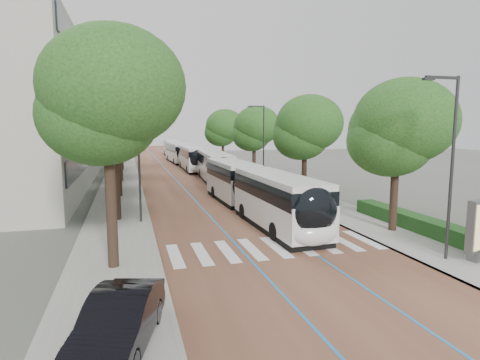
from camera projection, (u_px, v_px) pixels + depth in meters
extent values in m
plane|color=#51544C|center=(279.00, 254.00, 19.00)|extent=(160.00, 160.00, 0.00)
cube|color=brown|center=(177.00, 169.00, 57.16)|extent=(11.00, 140.00, 0.02)
cube|color=gray|center=(122.00, 170.00, 55.13)|extent=(4.00, 140.00, 0.12)
cube|color=gray|center=(228.00, 167.00, 59.17)|extent=(4.00, 140.00, 0.12)
cube|color=gray|center=(137.00, 169.00, 55.64)|extent=(0.20, 140.00, 0.14)
cube|color=gray|center=(215.00, 167.00, 58.66)|extent=(0.20, 140.00, 0.14)
cube|color=silver|center=(175.00, 256.00, 18.66)|extent=(0.55, 3.60, 0.01)
cube|color=silver|center=(202.00, 253.00, 19.00)|extent=(0.55, 3.60, 0.01)
cube|color=silver|center=(227.00, 251.00, 19.33)|extent=(0.55, 3.60, 0.01)
cube|color=silver|center=(252.00, 249.00, 19.67)|extent=(0.55, 3.60, 0.01)
cube|color=silver|center=(276.00, 247.00, 20.01)|extent=(0.55, 3.60, 0.01)
cube|color=silver|center=(299.00, 245.00, 20.34)|extent=(0.55, 3.60, 0.01)
cube|color=silver|center=(321.00, 243.00, 20.68)|extent=(0.55, 3.60, 0.01)
cube|color=silver|center=(343.00, 241.00, 21.02)|extent=(0.55, 3.60, 0.01)
cube|color=silver|center=(364.00, 239.00, 21.35)|extent=(0.55, 3.60, 0.01)
cube|color=#2372AF|center=(166.00, 169.00, 56.72)|extent=(0.12, 126.00, 0.01)
cube|color=#2372AF|center=(188.00, 168.00, 57.58)|extent=(0.12, 126.00, 0.01)
cube|color=black|center=(91.00, 155.00, 42.50)|extent=(0.12, 38.00, 1.60)
cube|color=black|center=(90.00, 124.00, 42.07)|extent=(0.12, 38.00, 1.60)
cube|color=black|center=(88.00, 93.00, 41.65)|extent=(0.12, 38.00, 1.60)
cube|color=black|center=(87.00, 64.00, 41.25)|extent=(0.12, 38.00, 1.60)
cube|color=#183F15|center=(439.00, 230.00, 21.38)|extent=(1.20, 14.00, 0.80)
cylinder|color=#2E2E31|center=(452.00, 170.00, 17.42)|extent=(0.14, 0.14, 8.00)
cube|color=#2E2E31|center=(443.00, 78.00, 16.69)|extent=(1.70, 0.12, 0.12)
cube|color=#2E2E31|center=(429.00, 79.00, 16.51)|extent=(0.50, 0.20, 0.10)
cylinder|color=#2E2E31|center=(264.00, 145.00, 41.27)|extent=(0.14, 0.14, 8.00)
cube|color=#2E2E31|center=(256.00, 106.00, 40.54)|extent=(1.70, 0.12, 0.12)
cube|color=#2E2E31|center=(250.00, 107.00, 40.36)|extent=(0.50, 0.20, 0.10)
cylinder|color=#2E2E31|center=(139.00, 157.00, 24.44)|extent=(0.14, 0.14, 8.00)
cylinder|color=black|center=(111.00, 212.00, 16.66)|extent=(0.44, 0.44, 4.94)
ellipsoid|color=#174215|center=(107.00, 102.00, 16.06)|extent=(5.74, 5.74, 4.88)
cylinder|color=black|center=(117.00, 186.00, 25.27)|extent=(0.44, 0.44, 4.49)
ellipsoid|color=#174215|center=(114.00, 121.00, 24.73)|extent=(5.79, 5.79, 4.92)
cylinder|color=black|center=(119.00, 166.00, 33.80)|extent=(0.44, 0.44, 5.32)
ellipsoid|color=#174215|center=(116.00, 108.00, 33.16)|extent=(5.71, 5.71, 4.85)
cylinder|color=black|center=(120.00, 157.00, 43.34)|extent=(0.44, 0.44, 5.35)
ellipsoid|color=#174215|center=(119.00, 112.00, 42.69)|extent=(6.09, 6.09, 5.18)
cylinder|color=black|center=(122.00, 151.00, 54.78)|extent=(0.44, 0.44, 5.37)
ellipsoid|color=#174215|center=(120.00, 115.00, 54.13)|extent=(6.45, 6.45, 5.49)
cylinder|color=black|center=(123.00, 147.00, 69.13)|extent=(0.44, 0.44, 4.81)
ellipsoid|color=#174215|center=(122.00, 122.00, 68.54)|extent=(6.09, 6.09, 5.17)
cylinder|color=black|center=(394.00, 197.00, 22.72)|extent=(0.44, 0.44, 4.04)
ellipsoid|color=#174215|center=(397.00, 132.00, 22.23)|extent=(5.58, 5.58, 4.74)
cylinder|color=black|center=(304.00, 173.00, 34.16)|extent=(0.44, 0.44, 4.03)
ellipsoid|color=#174215|center=(305.00, 130.00, 33.68)|extent=(5.60, 5.60, 4.76)
cylinder|color=black|center=(254.00, 161.00, 47.52)|extent=(0.44, 0.44, 3.91)
ellipsoid|color=#174215|center=(254.00, 131.00, 47.05)|extent=(5.40, 5.40, 4.59)
cylinder|color=black|center=(223.00, 152.00, 62.79)|extent=(0.44, 0.44, 3.92)
ellipsoid|color=#174215|center=(223.00, 129.00, 62.31)|extent=(5.98, 5.98, 5.08)
cylinder|color=black|center=(250.00, 187.00, 28.28)|extent=(2.33, 0.97, 2.30)
cube|color=silver|center=(278.00, 208.00, 23.50)|extent=(2.77, 9.43, 1.82)
cube|color=black|center=(278.00, 189.00, 23.35)|extent=(2.81, 9.24, 0.97)
cube|color=silver|center=(278.00, 178.00, 23.26)|extent=(2.72, 9.24, 0.31)
cube|color=black|center=(278.00, 226.00, 23.64)|extent=(2.71, 9.05, 0.35)
cube|color=silver|center=(233.00, 185.00, 32.43)|extent=(2.73, 7.81, 1.82)
cube|color=black|center=(233.00, 171.00, 32.28)|extent=(2.76, 7.66, 0.97)
cube|color=silver|center=(233.00, 163.00, 32.20)|extent=(2.67, 7.65, 0.31)
cube|color=black|center=(233.00, 199.00, 32.58)|extent=(2.67, 7.50, 0.35)
ellipsoid|color=black|center=(315.00, 211.00, 19.12)|extent=(2.38, 1.17, 2.28)
ellipsoid|color=silver|center=(315.00, 234.00, 19.22)|extent=(2.38, 1.07, 1.14)
cylinder|color=black|center=(275.00, 232.00, 21.11)|extent=(0.33, 1.01, 1.00)
cylinder|color=black|center=(313.00, 228.00, 21.78)|extent=(0.33, 1.01, 1.00)
cylinder|color=black|center=(214.00, 192.00, 33.78)|extent=(0.33, 1.01, 1.00)
cylinder|color=black|center=(240.00, 191.00, 34.45)|extent=(0.33, 1.01, 1.00)
cylinder|color=black|center=(244.00, 211.00, 26.18)|extent=(0.33, 1.01, 1.00)
cylinder|color=black|center=(276.00, 209.00, 26.85)|extent=(0.33, 1.01, 1.00)
cube|color=silver|center=(215.00, 170.00, 43.54)|extent=(3.31, 12.14, 1.82)
cube|color=black|center=(215.00, 160.00, 43.39)|extent=(3.33, 11.91, 0.97)
cube|color=silver|center=(215.00, 154.00, 43.30)|extent=(3.24, 11.90, 0.31)
cube|color=black|center=(215.00, 180.00, 43.68)|extent=(3.23, 11.66, 0.35)
ellipsoid|color=black|center=(224.00, 169.00, 37.77)|extent=(2.42, 1.26, 2.28)
ellipsoid|color=silver|center=(224.00, 181.00, 37.87)|extent=(2.41, 1.16, 1.14)
cylinder|color=black|center=(209.00, 182.00, 39.92)|extent=(0.37, 1.02, 1.00)
cylinder|color=black|center=(231.00, 181.00, 40.38)|extent=(0.37, 1.02, 1.00)
cylinder|color=black|center=(201.00, 173.00, 47.10)|extent=(0.37, 1.02, 1.00)
cylinder|color=black|center=(220.00, 173.00, 47.56)|extent=(0.37, 1.02, 1.00)
cube|color=silver|center=(192.00, 161.00, 55.18)|extent=(2.70, 12.04, 1.82)
cube|color=black|center=(192.00, 153.00, 55.02)|extent=(2.74, 11.80, 0.97)
cube|color=silver|center=(192.00, 148.00, 54.94)|extent=(2.65, 11.80, 0.31)
cube|color=black|center=(192.00, 169.00, 55.32)|extent=(2.65, 11.56, 0.35)
ellipsoid|color=black|center=(199.00, 159.00, 49.47)|extent=(2.37, 1.14, 2.28)
ellipsoid|color=silver|center=(199.00, 168.00, 49.58)|extent=(2.37, 1.04, 1.14)
cylinder|color=black|center=(188.00, 169.00, 51.54)|extent=(0.32, 1.00, 1.00)
cylinder|color=black|center=(205.00, 169.00, 52.11)|extent=(0.32, 1.00, 1.00)
cylinder|color=black|center=(181.00, 164.00, 58.63)|extent=(0.32, 1.00, 1.00)
cylinder|color=black|center=(196.00, 164.00, 59.21)|extent=(0.32, 1.00, 1.00)
cube|color=silver|center=(178.00, 155.00, 67.16)|extent=(2.90, 12.08, 1.82)
cube|color=black|center=(178.00, 148.00, 67.01)|extent=(2.93, 11.84, 0.97)
cube|color=silver|center=(178.00, 144.00, 66.93)|extent=(2.84, 11.84, 0.31)
cube|color=black|center=(178.00, 161.00, 67.31)|extent=(2.83, 11.60, 0.35)
ellipsoid|color=black|center=(184.00, 153.00, 61.54)|extent=(2.39, 1.18, 2.28)
ellipsoid|color=silver|center=(184.00, 160.00, 61.65)|extent=(2.38, 1.08, 1.14)
cylinder|color=black|center=(174.00, 161.00, 63.53)|extent=(0.33, 1.01, 1.00)
cylinder|color=black|center=(188.00, 161.00, 64.21)|extent=(0.33, 1.01, 1.00)
cylinder|color=black|center=(168.00, 158.00, 70.51)|extent=(0.33, 1.01, 1.00)
cylinder|color=black|center=(181.00, 158.00, 71.19)|extent=(0.33, 1.01, 1.00)
cube|color=silver|center=(172.00, 150.00, 80.48)|extent=(2.66, 12.03, 1.82)
cube|color=black|center=(172.00, 144.00, 80.32)|extent=(2.70, 11.79, 0.97)
cube|color=silver|center=(172.00, 141.00, 80.24)|extent=(2.61, 11.79, 0.31)
cube|color=black|center=(172.00, 155.00, 80.62)|extent=(2.61, 11.55, 0.35)
ellipsoid|color=black|center=(175.00, 148.00, 74.78)|extent=(2.36, 1.13, 2.28)
ellipsoid|color=silver|center=(175.00, 154.00, 74.88)|extent=(2.36, 1.03, 1.14)
cylinder|color=black|center=(168.00, 155.00, 76.84)|extent=(0.31, 1.00, 1.00)
cylinder|color=black|center=(180.00, 155.00, 77.42)|extent=(0.31, 1.00, 1.00)
cylinder|color=black|center=(165.00, 153.00, 83.93)|extent=(0.31, 1.00, 1.00)
cylinder|color=black|center=(176.00, 153.00, 84.50)|extent=(0.31, 1.00, 1.00)
cube|color=#59595B|center=(476.00, 256.00, 17.64)|extent=(0.72, 0.65, 0.40)
cube|color=#59595B|center=(478.00, 226.00, 17.46)|extent=(1.36, 0.69, 2.32)
imported|color=black|center=(119.00, 322.00, 10.59)|extent=(2.78, 4.85, 1.51)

